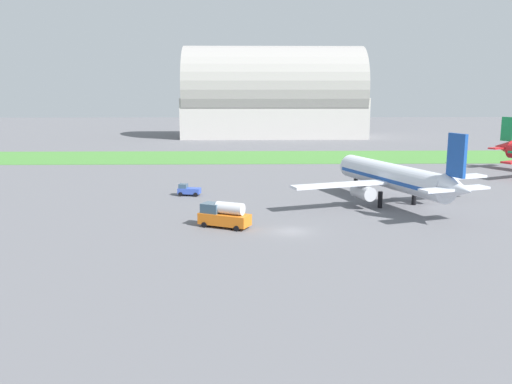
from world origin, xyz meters
TOP-DOWN VIEW (x-y plane):
  - ground_plane at (0.00, 0.00)m, footprint 600.00×600.00m
  - grass_taxiway_strip at (0.00, 76.05)m, footprint 360.00×28.00m
  - airplane_midfield_jet at (16.77, 15.33)m, footprint 32.11×31.83m
  - pushback_tug_near_gate at (-14.93, 23.49)m, footprint 3.84×2.55m
  - fuel_truck_midfield at (-8.32, 2.33)m, footprint 6.90×4.98m
  - hangar_distant at (5.39, 141.34)m, footprint 67.41×32.10m

SIDE VIEW (x-z plane):
  - ground_plane at x=0.00m, z-range 0.00..0.00m
  - grass_taxiway_strip at x=0.00m, z-range 0.00..0.08m
  - pushback_tug_near_gate at x=-14.93m, z-range -0.06..1.89m
  - fuel_truck_midfield at x=-8.32m, z-range -0.06..3.23m
  - airplane_midfield_jet at x=16.77m, z-range -1.64..10.08m
  - hangar_distant at x=5.39m, z-range -2.29..31.33m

